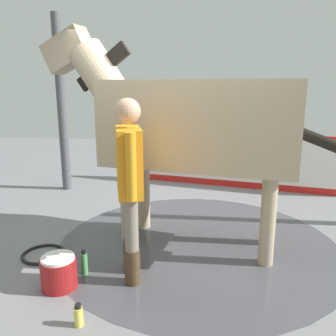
% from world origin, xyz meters
% --- Properties ---
extents(ground_plane, '(16.00, 16.00, 0.02)m').
position_xyz_m(ground_plane, '(0.00, 0.00, -0.01)').
color(ground_plane, gray).
extents(wet_patch, '(3.36, 3.36, 0.00)m').
position_xyz_m(wet_patch, '(-0.31, 0.07, 0.00)').
color(wet_patch, '#4C4C54').
rests_on(wet_patch, ground).
extents(barrier_wall, '(4.09, 0.95, 1.03)m').
position_xyz_m(barrier_wall, '(-0.85, -2.45, 0.48)').
color(barrier_wall, white).
rests_on(barrier_wall, ground).
extents(roof_post_near, '(0.16, 0.16, 3.07)m').
position_xyz_m(roof_post_near, '(2.17, -1.95, 1.53)').
color(roof_post_near, '#4C4C51').
rests_on(roof_post_near, ground).
extents(horse, '(3.46, 1.37, 2.56)m').
position_xyz_m(horse, '(-0.19, 0.05, 1.47)').
color(horse, tan).
rests_on(horse, ground).
extents(handler, '(0.35, 0.68, 1.76)m').
position_xyz_m(handler, '(0.32, 0.91, 1.03)').
color(handler, '#47331E').
rests_on(handler, ground).
extents(wash_bucket, '(0.34, 0.34, 0.32)m').
position_xyz_m(wash_bucket, '(0.97, 1.17, 0.16)').
color(wash_bucket, maroon).
rests_on(wash_bucket, ground).
extents(bottle_shampoo, '(0.07, 0.07, 0.19)m').
position_xyz_m(bottle_shampoo, '(0.59, 1.67, 0.09)').
color(bottle_shampoo, '#D8CC4C').
rests_on(bottle_shampoo, ground).
extents(bottle_spray, '(0.07, 0.07, 0.27)m').
position_xyz_m(bottle_spray, '(0.81, 0.92, 0.12)').
color(bottle_spray, '#4CA559').
rests_on(bottle_spray, ground).
extents(hose_coil, '(0.48, 0.48, 0.03)m').
position_xyz_m(hose_coil, '(1.41, 0.59, 0.02)').
color(hose_coil, black).
rests_on(hose_coil, ground).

